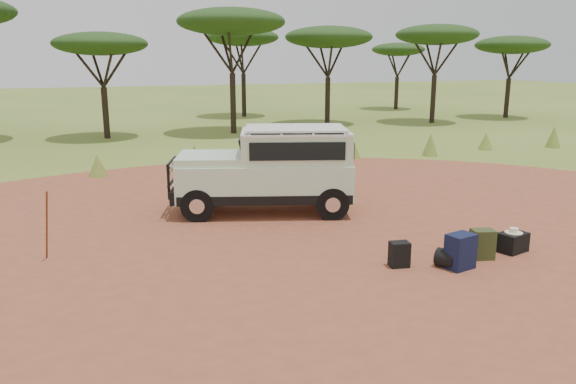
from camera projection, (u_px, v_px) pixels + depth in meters
name	position (u px, v px, depth m)	size (l,w,h in m)	color
ground	(302.00, 257.00, 10.44)	(140.00, 140.00, 0.00)	#5C762A
dirt_clearing	(302.00, 257.00, 10.44)	(23.00, 23.00, 0.01)	#9A4932
grass_fringe	(199.00, 160.00, 18.21)	(36.60, 1.60, 0.90)	#5C762A
acacia_treeline	(156.00, 32.00, 27.46)	(46.70, 13.20, 6.26)	black
safari_vehicle	(271.00, 172.00, 13.32)	(4.48, 2.94, 2.05)	beige
walking_staff	(47.00, 225.00, 10.12)	(0.03, 0.03, 1.38)	brown
backpack_black	(399.00, 254.00, 9.92)	(0.34, 0.25, 0.46)	black
backpack_navy	(460.00, 251.00, 9.82)	(0.48, 0.34, 0.63)	#121C3B
backpack_olive	(482.00, 244.00, 10.31)	(0.40, 0.29, 0.56)	#333A1B
duffel_navy	(481.00, 240.00, 10.80)	(0.36, 0.27, 0.40)	#121C3B
hard_case	(513.00, 242.00, 10.70)	(0.54, 0.38, 0.38)	black
stuff_sack	(446.00, 258.00, 9.91)	(0.34, 0.34, 0.34)	black
safari_hat	(514.00, 231.00, 10.65)	(0.33, 0.33, 0.10)	beige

